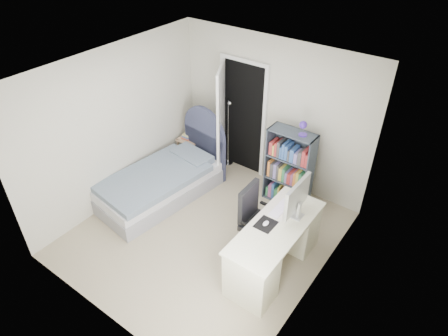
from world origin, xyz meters
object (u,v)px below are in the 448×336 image
Objects in this scene: bookcase at (289,171)px; desk at (275,245)px; nightstand at (190,143)px; floor_lamp at (229,139)px; bed at (164,180)px; office_chair at (256,217)px.

desk is at bearing -67.82° from bookcase.
nightstand is at bearing 152.59° from desk.
floor_lamp is 0.85× the size of bookcase.
nightstand is at bearing 106.43° from bed.
bed is 2.29m from desk.
bookcase reaches higher than bed.
office_chair is (1.54, -1.51, 0.05)m from floor_lamp.
nightstand is 2.90m from desk.
bed is at bearing -103.53° from floor_lamp.
office_chair is at bearing -44.47° from floor_lamp.
floor_lamp is 2.56m from desk.
desk reaches higher than office_chair.
floor_lamp is at bearing 76.47° from bed.
desk is (1.94, -1.66, -0.11)m from floor_lamp.
office_chair is at bearing 159.60° from desk.
bed is 1.89m from office_chair.
bookcase reaches higher than office_chair.
bookcase is (1.72, 1.06, 0.31)m from bed.
bed reaches higher than office_chair.
nightstand is 2.04m from bookcase.
nightstand is 0.37× the size of desk.
nightstand is 0.73m from floor_lamp.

